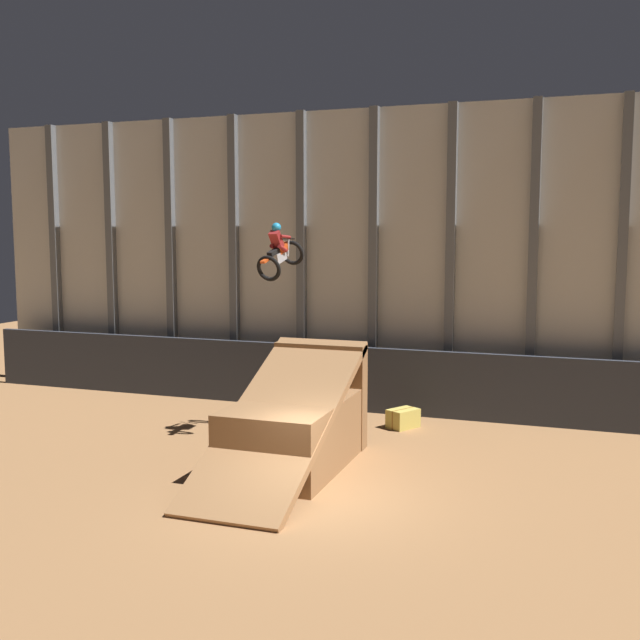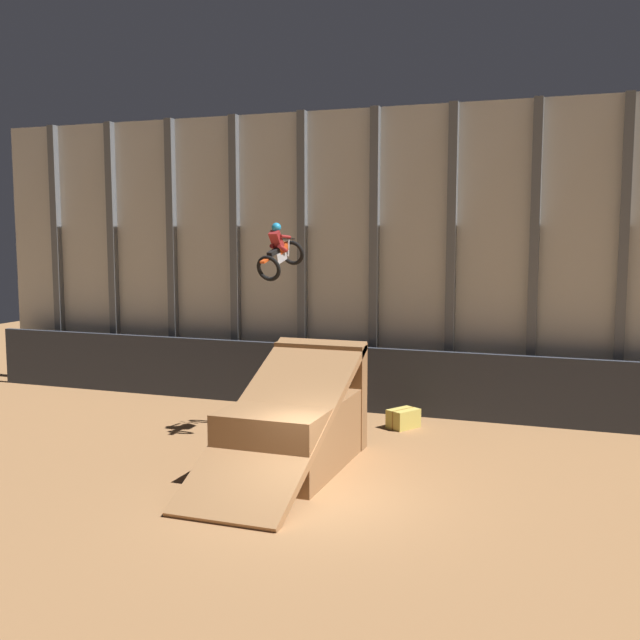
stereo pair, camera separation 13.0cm
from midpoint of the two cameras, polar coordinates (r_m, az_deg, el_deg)
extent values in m
plane|color=#996B42|center=(16.52, -0.65, -13.76)|extent=(60.00, 60.00, 0.00)
cube|color=beige|center=(24.62, 6.91, 4.60)|extent=(32.00, 0.12, 9.82)
cube|color=slate|center=(30.63, -19.64, 4.65)|extent=(0.28, 0.28, 9.82)
cube|color=slate|center=(29.11, -15.74, 4.70)|extent=(0.28, 0.28, 9.82)
cube|color=slate|center=(27.73, -11.43, 4.73)|extent=(0.28, 0.28, 9.82)
cube|color=slate|center=(26.53, -6.71, 4.74)|extent=(0.28, 0.28, 9.82)
cube|color=slate|center=(25.52, -1.57, 4.71)|extent=(0.28, 0.28, 9.82)
cube|color=slate|center=(24.73, 3.94, 4.64)|extent=(0.28, 0.28, 9.82)
cube|color=slate|center=(24.18, 9.75, 4.52)|extent=(0.28, 0.28, 9.82)
cube|color=slate|center=(23.89, 15.77, 4.34)|extent=(0.28, 0.28, 9.82)
cube|color=slate|center=(23.87, 21.86, 4.11)|extent=(0.28, 0.28, 9.82)
cube|color=#2D333D|center=(23.97, 6.20, -4.73)|extent=(31.36, 0.20, 2.11)
cube|color=olive|center=(18.77, -2.14, -8.56)|extent=(2.46, 4.38, 1.68)
cube|color=olive|center=(20.41, -0.15, -5.70)|extent=(2.51, 0.50, 2.80)
cube|color=#996B42|center=(17.79, -3.27, -7.56)|extent=(2.51, 6.35, 2.98)
torus|color=black|center=(21.45, -2.30, 5.14)|extent=(0.76, 0.39, 0.73)
torus|color=black|center=(20.30, -4.11, 3.94)|extent=(0.76, 0.39, 0.73)
cube|color=#B7B7BC|center=(20.80, -3.29, 4.83)|extent=(0.25, 0.59, 0.41)
cube|color=#E54C19|center=(20.89, -3.15, 5.49)|extent=(0.26, 0.51, 0.35)
cube|color=black|center=(20.55, -3.68, 5.21)|extent=(0.23, 0.59, 0.27)
cube|color=#E54C19|center=(20.14, -4.36, 4.55)|extent=(0.18, 0.38, 0.16)
cylinder|color=#B7B7BC|center=(21.24, -2.61, 5.61)|extent=(0.07, 0.12, 0.55)
cylinder|color=black|center=(21.14, -2.75, 6.20)|extent=(0.62, 0.29, 0.04)
cube|color=maroon|center=(20.64, -3.53, 6.12)|extent=(0.33, 0.46, 0.51)
sphere|color=#2393CC|center=(20.65, -3.53, 7.05)|extent=(0.30, 0.35, 0.32)
cylinder|color=maroon|center=(20.82, -3.64, 5.48)|extent=(0.16, 0.44, 0.24)
cylinder|color=maroon|center=(20.70, -3.06, 5.48)|extent=(0.16, 0.44, 0.24)
cylinder|color=maroon|center=(20.92, -3.61, 6.36)|extent=(0.14, 0.53, 0.11)
cylinder|color=maroon|center=(20.76, -2.84, 6.37)|extent=(0.14, 0.53, 0.11)
cube|color=#CCB751|center=(22.57, 6.18, -7.46)|extent=(0.98, 1.08, 0.56)
cube|color=#996623|center=(22.57, 6.18, -7.46)|extent=(0.50, 0.80, 0.57)
camera|label=1|loc=(0.06, -90.18, -0.02)|focal=42.00mm
camera|label=2|loc=(0.06, 89.82, 0.02)|focal=42.00mm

